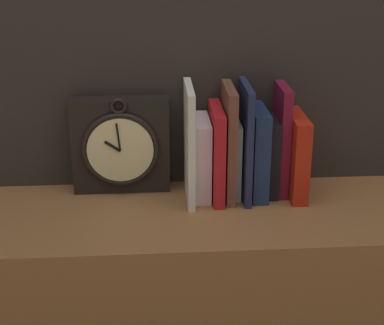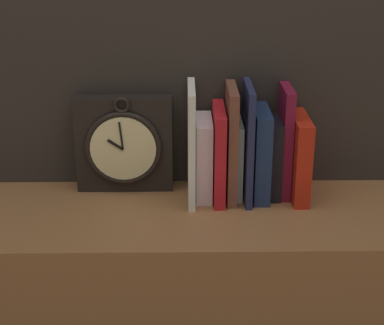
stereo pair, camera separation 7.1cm
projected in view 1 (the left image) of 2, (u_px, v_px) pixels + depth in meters
name	position (u px, v px, depth m)	size (l,w,h in m)	color
clock	(121.00, 146.00, 1.44)	(0.22, 0.06, 0.23)	black
book_slot0_white	(190.00, 143.00, 1.40)	(0.02, 0.16, 0.26)	white
book_slot1_white	(201.00, 157.00, 1.43)	(0.04, 0.13, 0.18)	white
book_slot2_red	(216.00, 153.00, 1.42)	(0.02, 0.15, 0.21)	red
book_slot3_brown	(229.00, 142.00, 1.41)	(0.02, 0.14, 0.25)	brown
book_slot4_white	(235.00, 157.00, 1.44)	(0.01, 0.12, 0.17)	white
book_slot5_navy	(245.00, 141.00, 1.41)	(0.01, 0.15, 0.26)	#202649
book_slot6_navy	(257.00, 152.00, 1.43)	(0.04, 0.14, 0.20)	navy
book_slot7_black	(270.00, 155.00, 1.45)	(0.03, 0.12, 0.17)	black
book_slot8_maroon	(281.00, 140.00, 1.44)	(0.02, 0.11, 0.25)	maroon
book_slot9_red	(295.00, 155.00, 1.43)	(0.03, 0.15, 0.19)	#B72311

